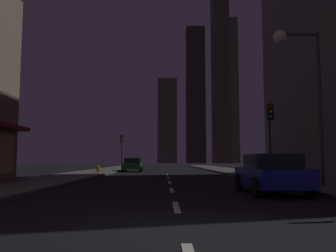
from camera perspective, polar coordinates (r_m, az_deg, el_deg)
ground_plane at (r=38.23m, az=-0.23°, el=-7.46°), size 78.00×136.00×0.10m
sidewalk_right at (r=38.92m, az=10.21°, el=-7.16°), size 4.00×76.00×0.15m
sidewalk_left at (r=38.80m, az=-10.71°, el=-7.15°), size 4.00×76.00×0.15m
lane_marking_center at (r=17.25m, az=0.39°, el=-9.61°), size 0.16×28.20×0.01m
skyscraper_distant_tall at (r=148.24m, az=-0.14°, el=0.77°), size 7.96×8.81×35.08m
skyscraper_distant_mid at (r=145.98m, az=4.46°, el=5.06°), size 7.56×6.78×56.12m
skyscraper_distant_short at (r=139.53m, az=8.46°, el=8.67°), size 6.23×7.63×70.70m
skyscraper_distant_slender at (r=161.95m, az=10.07°, el=5.71°), size 5.89×8.37×65.18m
car_parked_near at (r=13.54m, az=16.31°, el=-7.39°), size 1.98×4.24×1.45m
car_parked_far at (r=37.97m, az=-5.70°, el=-6.25°), size 1.98×4.24×1.45m
fire_hydrant_far_left at (r=30.87m, az=-11.20°, el=-6.88°), size 0.42×0.30×0.65m
traffic_light_near_right at (r=20.05m, az=16.19°, el=0.30°), size 0.32×0.48×4.20m
traffic_light_far_left at (r=43.94m, az=-7.49°, el=-2.94°), size 0.32×0.48×4.20m
street_lamp_right at (r=16.01m, az=20.46°, el=8.68°), size 1.96×0.56×6.58m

